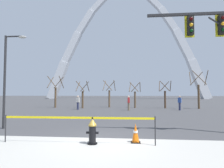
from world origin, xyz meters
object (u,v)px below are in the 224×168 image
at_px(pedestrian_walking_left, 78,102).
at_px(pedestrian_walking_right, 129,103).
at_px(pedestrian_standing_center, 180,103).
at_px(traffic_cone_by_hydrant, 136,133).
at_px(street_lamp, 8,72).
at_px(monument_arch, 126,47).
at_px(fire_hydrant, 92,131).

height_order(pedestrian_walking_left, pedestrian_walking_right, same).
bearing_deg(pedestrian_standing_center, traffic_cone_by_hydrant, -110.88).
distance_m(street_lamp, monument_arch, 55.29).
height_order(traffic_cone_by_hydrant, street_lamp, street_lamp).
bearing_deg(pedestrian_standing_center, street_lamp, -135.80).
height_order(traffic_cone_by_hydrant, pedestrian_walking_right, pedestrian_walking_right).
bearing_deg(pedestrian_walking_right, street_lamp, -120.33).
relative_size(fire_hydrant, pedestrian_walking_left, 0.62).
height_order(monument_arch, pedestrian_standing_center, monument_arch).
bearing_deg(pedestrian_walking_left, pedestrian_standing_center, 1.61).
xyz_separation_m(fire_hydrant, monument_arch, (0.28, 55.63, 16.95)).
distance_m(traffic_cone_by_hydrant, street_lamp, 7.55).
relative_size(street_lamp, monument_arch, 0.09).
xyz_separation_m(traffic_cone_by_hydrant, pedestrian_walking_right, (-0.30, 13.13, 0.46)).
xyz_separation_m(fire_hydrant, pedestrian_walking_right, (1.29, 13.49, 0.35)).
height_order(traffic_cone_by_hydrant, pedestrian_standing_center, pedestrian_standing_center).
xyz_separation_m(pedestrian_standing_center, pedestrian_walking_right, (-5.58, -0.70, 0.00)).
bearing_deg(pedestrian_walking_right, pedestrian_standing_center, 7.16).
relative_size(street_lamp, pedestrian_standing_center, 3.14).
bearing_deg(traffic_cone_by_hydrant, street_lamp, 162.15).
distance_m(fire_hydrant, monument_arch, 58.16).
xyz_separation_m(monument_arch, pedestrian_standing_center, (6.59, -41.45, -16.60)).
distance_m(pedestrian_walking_left, pedestrian_standing_center, 11.35).
relative_size(traffic_cone_by_hydrant, monument_arch, 0.01).
xyz_separation_m(fire_hydrant, traffic_cone_by_hydrant, (1.59, 0.36, -0.11)).
height_order(fire_hydrant, pedestrian_standing_center, pedestrian_standing_center).
bearing_deg(pedestrian_walking_right, monument_arch, 91.37).
xyz_separation_m(pedestrian_walking_left, pedestrian_walking_right, (5.76, -0.38, 0.00)).
distance_m(monument_arch, pedestrian_walking_left, 45.20).
bearing_deg(pedestrian_standing_center, monument_arch, 99.03).
distance_m(traffic_cone_by_hydrant, pedestrian_walking_right, 13.14).
xyz_separation_m(traffic_cone_by_hydrant, street_lamp, (-6.72, 2.16, 2.68)).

